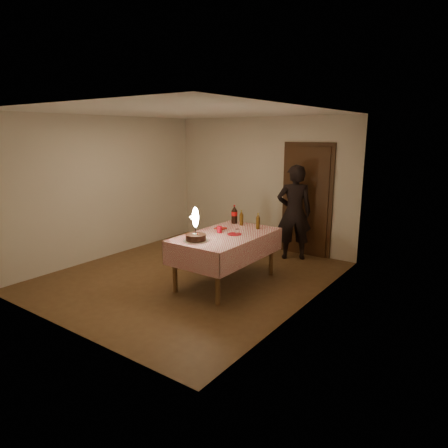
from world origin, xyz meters
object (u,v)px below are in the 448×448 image
(birthday_cake, at_px, (196,233))
(red_plate, at_px, (235,234))
(amber_bottle_left, at_px, (241,218))
(red_cup, at_px, (219,229))
(photographer, at_px, (294,212))
(clear_cup, at_px, (237,232))
(amber_bottle_right, at_px, (258,222))
(cola_bottle, at_px, (234,215))
(dining_table, at_px, (226,241))

(birthday_cake, bearing_deg, red_plate, 68.24)
(birthday_cake, xyz_separation_m, amber_bottle_left, (-0.01, 1.21, 0.01))
(red_plate, distance_m, amber_bottle_left, 0.65)
(red_cup, distance_m, photographer, 1.78)
(red_plate, distance_m, clear_cup, 0.06)
(red_plate, distance_m, amber_bottle_right, 0.55)
(amber_bottle_right, bearing_deg, red_plate, -100.70)
(cola_bottle, bearing_deg, amber_bottle_right, -11.07)
(dining_table, distance_m, birthday_cake, 0.61)
(red_plate, height_order, red_cup, red_cup)
(red_cup, relative_size, amber_bottle_left, 0.39)
(photographer, bearing_deg, cola_bottle, -119.98)
(amber_bottle_right, bearing_deg, clear_cup, -95.58)
(clear_cup, height_order, photographer, photographer)
(birthday_cake, relative_size, photographer, 0.28)
(red_cup, relative_size, photographer, 0.06)
(amber_bottle_left, xyz_separation_m, amber_bottle_right, (0.36, -0.06, 0.00))
(clear_cup, bearing_deg, amber_bottle_right, 84.42)
(red_cup, relative_size, clear_cup, 1.11)
(red_plate, xyz_separation_m, amber_bottle_right, (0.10, 0.52, 0.11))
(cola_bottle, xyz_separation_m, photographer, (0.61, 1.05, -0.06))
(amber_bottle_right, bearing_deg, dining_table, -109.95)
(red_cup, height_order, amber_bottle_left, amber_bottle_left)
(red_plate, xyz_separation_m, cola_bottle, (-0.43, 0.63, 0.15))
(red_plate, distance_m, red_cup, 0.26)
(clear_cup, distance_m, cola_bottle, 0.79)
(amber_bottle_left, xyz_separation_m, photographer, (0.44, 1.09, -0.03))
(birthday_cake, relative_size, amber_bottle_left, 1.92)
(birthday_cake, height_order, photographer, photographer)
(dining_table, bearing_deg, cola_bottle, 114.42)
(red_cup, xyz_separation_m, cola_bottle, (-0.18, 0.67, 0.10))
(clear_cup, xyz_separation_m, amber_bottle_right, (0.05, 0.52, 0.07))
(red_plate, bearing_deg, photographer, 83.98)
(clear_cup, bearing_deg, amber_bottle_left, 117.78)
(cola_bottle, height_order, amber_bottle_left, cola_bottle)
(dining_table, height_order, amber_bottle_right, amber_bottle_right)
(red_plate, relative_size, amber_bottle_left, 0.86)
(dining_table, relative_size, red_plate, 7.82)
(clear_cup, height_order, cola_bottle, cola_bottle)
(photographer, bearing_deg, amber_bottle_left, -111.71)
(dining_table, distance_m, cola_bottle, 0.80)
(red_cup, relative_size, amber_bottle_right, 0.39)
(red_plate, bearing_deg, amber_bottle_right, 79.30)
(red_cup, bearing_deg, dining_table, -8.35)
(red_plate, xyz_separation_m, clear_cup, (0.05, 0.00, 0.04))
(birthday_cake, distance_m, clear_cup, 0.69)
(birthday_cake, height_order, amber_bottle_right, birthday_cake)
(amber_bottle_left, relative_size, amber_bottle_right, 1.00)
(red_plate, height_order, amber_bottle_right, amber_bottle_right)
(cola_bottle, bearing_deg, amber_bottle_left, -14.24)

